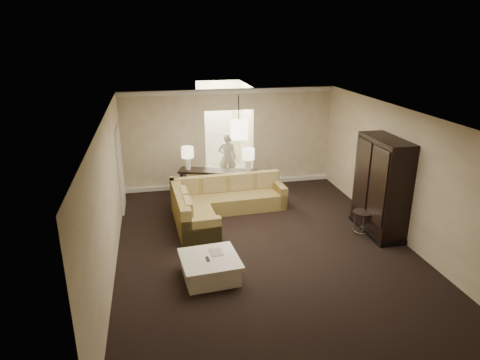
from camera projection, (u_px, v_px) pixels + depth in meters
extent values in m
plane|color=black|center=(265.00, 249.00, 8.91)|extent=(8.00, 8.00, 0.00)
cube|color=beige|center=(229.00, 138.00, 12.14)|extent=(6.00, 0.04, 2.80)
cube|color=beige|center=(360.00, 308.00, 4.75)|extent=(6.00, 0.04, 2.80)
cube|color=beige|center=(109.00, 198.00, 7.87)|extent=(0.04, 8.00, 2.80)
cube|color=beige|center=(403.00, 176.00, 9.02)|extent=(0.04, 8.00, 2.80)
cube|color=silver|center=(268.00, 116.00, 7.98)|extent=(6.00, 8.00, 0.02)
cube|color=white|center=(229.00, 91.00, 11.65)|extent=(6.00, 0.10, 0.12)
cube|color=white|center=(230.00, 183.00, 12.54)|extent=(6.00, 0.10, 0.12)
cube|color=white|center=(120.00, 170.00, 10.57)|extent=(0.05, 0.90, 2.10)
cube|color=beige|center=(224.00, 174.00, 13.53)|extent=(1.40, 2.00, 0.01)
cube|color=#EEEAC2|center=(201.00, 132.00, 12.92)|extent=(0.04, 2.00, 2.80)
cube|color=#EEEAC2|center=(246.00, 130.00, 13.19)|extent=(0.04, 2.00, 2.80)
cube|color=#EEEAC2|center=(218.00, 124.00, 13.98)|extent=(1.40, 0.04, 2.80)
cube|color=white|center=(219.00, 135.00, 14.07)|extent=(0.90, 0.05, 2.10)
cube|color=brown|center=(229.00, 202.00, 10.81)|extent=(2.87, 0.99, 0.40)
cube|color=brown|center=(197.00, 224.00, 9.58)|extent=(0.91, 1.36, 0.40)
cube|color=brown|center=(226.00, 183.00, 10.95)|extent=(2.84, 0.36, 0.43)
cube|color=brown|center=(180.00, 201.00, 9.80)|extent=(0.34, 2.27, 0.43)
cube|color=brown|center=(279.00, 194.00, 11.09)|extent=(0.23, 0.86, 0.59)
cube|color=brown|center=(201.00, 231.00, 9.03)|extent=(0.86, 0.23, 0.59)
cube|color=#947B4F|center=(186.00, 186.00, 10.66)|extent=(0.59, 0.18, 0.43)
cube|color=#947B4F|center=(214.00, 184.00, 10.83)|extent=(0.59, 0.18, 0.43)
cube|color=#947B4F|center=(241.00, 181.00, 10.99)|extent=(0.59, 0.18, 0.43)
cube|color=#947B4F|center=(267.00, 179.00, 11.16)|extent=(0.59, 0.18, 0.43)
cube|color=#947B4F|center=(184.00, 198.00, 9.91)|extent=(0.18, 0.57, 0.43)
cube|color=#947B4F|center=(188.00, 209.00, 9.30)|extent=(0.18, 0.57, 0.43)
cube|color=silver|center=(210.00, 269.00, 7.84)|extent=(1.00, 1.00, 0.35)
cube|color=silver|center=(210.00, 259.00, 7.77)|extent=(1.11, 1.11, 0.06)
cube|color=black|center=(208.00, 259.00, 7.69)|extent=(0.07, 0.17, 0.02)
cube|color=beige|center=(216.00, 252.00, 7.94)|extent=(0.25, 0.33, 0.01)
cube|color=black|center=(218.00, 171.00, 11.31)|extent=(2.13, 1.08, 0.06)
cube|color=black|center=(184.00, 184.00, 11.54)|extent=(0.20, 0.43, 0.76)
cube|color=black|center=(253.00, 187.00, 11.35)|extent=(0.20, 0.43, 0.76)
cube|color=black|center=(218.00, 195.00, 11.53)|extent=(2.02, 1.01, 0.04)
cube|color=black|center=(382.00, 186.00, 9.34)|extent=(0.60, 1.45, 2.17)
cube|color=black|center=(378.00, 186.00, 8.89)|extent=(0.03, 0.64, 1.65)
cube|color=black|center=(362.00, 175.00, 9.56)|extent=(0.03, 0.64, 1.65)
cube|color=black|center=(377.00, 229.00, 9.68)|extent=(0.64, 1.51, 0.10)
cylinder|color=black|center=(363.00, 213.00, 9.38)|extent=(0.44, 0.44, 0.04)
torus|color=silver|center=(361.00, 230.00, 9.52)|extent=(0.36, 0.36, 0.02)
cylinder|color=silver|center=(368.00, 222.00, 9.53)|extent=(0.02, 0.02, 0.52)
cylinder|color=silver|center=(355.00, 222.00, 9.57)|extent=(0.02, 0.02, 0.52)
cylinder|color=silver|center=(363.00, 227.00, 9.31)|extent=(0.02, 0.02, 0.52)
cylinder|color=silver|center=(188.00, 163.00, 11.33)|extent=(0.15, 0.15, 0.33)
cylinder|color=#FEF0BF|center=(187.00, 152.00, 11.22)|extent=(0.32, 0.32, 0.28)
cylinder|color=silver|center=(248.00, 165.00, 11.17)|extent=(0.15, 0.15, 0.33)
cylinder|color=#FEF0BF|center=(248.00, 154.00, 11.07)|extent=(0.32, 0.32, 0.28)
cylinder|color=black|center=(239.00, 107.00, 10.57)|extent=(0.02, 0.02, 0.60)
cube|color=#FDEAC5|center=(239.00, 129.00, 10.75)|extent=(0.38, 0.38, 0.48)
imported|color=beige|center=(227.00, 155.00, 12.60)|extent=(0.65, 0.49, 1.65)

